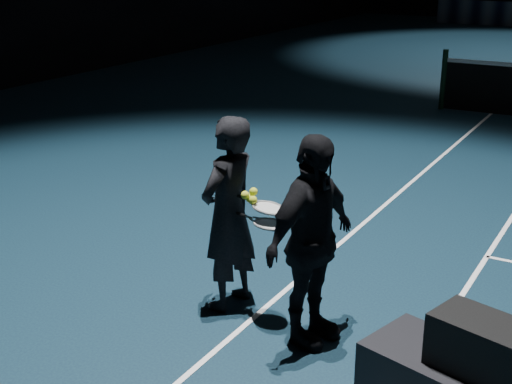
% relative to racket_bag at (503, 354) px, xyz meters
% --- Properties ---
extents(net_post_left, '(0.10, 0.10, 1.10)m').
position_rel_racket_bag_xyz_m(net_post_left, '(-2.96, 9.27, -0.12)').
color(net_post_left, black).
rests_on(net_post_left, floor).
extents(racket_bag, '(0.90, 0.57, 0.33)m').
position_rel_racket_bag_xyz_m(racket_bag, '(0.00, 0.00, 0.00)').
color(racket_bag, black).
rests_on(racket_bag, player_bench).
extents(bag_signature, '(0.38, 0.11, 0.11)m').
position_rel_racket_bag_xyz_m(bag_signature, '(0.00, -0.18, 0.00)').
color(bag_signature, white).
rests_on(bag_signature, racket_bag).
extents(player_a, '(0.45, 0.63, 1.64)m').
position_rel_racket_bag_xyz_m(player_a, '(-2.35, 0.80, 0.15)').
color(player_a, black).
rests_on(player_a, floor).
extents(player_b, '(0.58, 1.02, 1.64)m').
position_rel_racket_bag_xyz_m(player_b, '(-1.52, 0.62, 0.15)').
color(player_b, black).
rests_on(player_b, floor).
extents(racket_lower, '(0.71, 0.36, 0.03)m').
position_rel_racket_bag_xyz_m(racket_lower, '(-1.91, 0.70, 0.18)').
color(racket_lower, black).
rests_on(racket_lower, player_a).
extents(racket_upper, '(0.70, 0.32, 0.10)m').
position_rel_racket_bag_xyz_m(racket_upper, '(-1.95, 0.75, 0.29)').
color(racket_upper, black).
rests_on(racket_upper, player_b).
extents(tennis_balls, '(0.12, 0.10, 0.12)m').
position_rel_racket_bag_xyz_m(tennis_balls, '(-2.10, 0.75, 0.36)').
color(tennis_balls, gold).
rests_on(tennis_balls, racket_upper).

